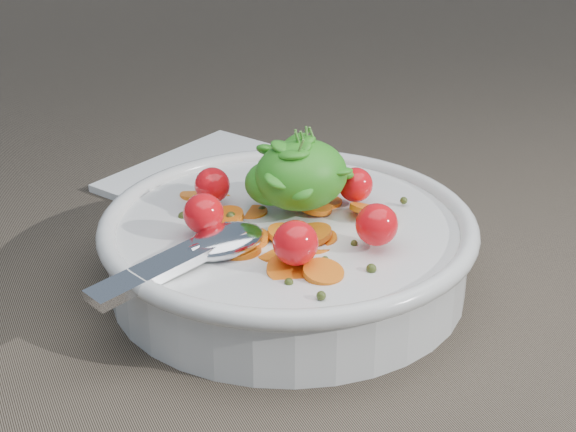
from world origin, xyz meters
name	(u,v)px	position (x,y,z in m)	size (l,w,h in m)	color
ground	(272,306)	(0.00, 0.00, 0.00)	(6.00, 6.00, 0.00)	brown
bowl	(288,245)	(0.02, 0.02, 0.03)	(0.27, 0.25, 0.10)	silver
napkin	(221,178)	(0.04, 0.20, 0.00)	(0.17, 0.14, 0.01)	white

